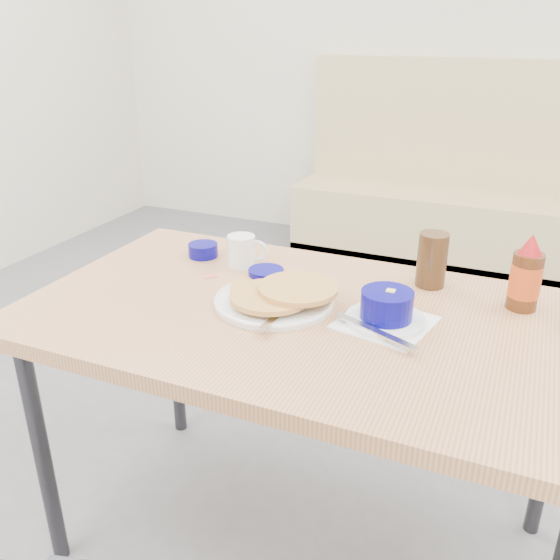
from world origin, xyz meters
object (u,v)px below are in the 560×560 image
at_px(grits_setting, 386,310).
at_px(butter_bowl, 266,277).
at_px(dining_table, 306,334).
at_px(creamer_bowl, 203,250).
at_px(coffee_mug, 243,251).
at_px(pancake_plate, 277,296).
at_px(booth_bench, 449,205).
at_px(amber_tumbler, 432,260).
at_px(syrup_bottle, 526,277).

bearing_deg(grits_setting, butter_bowl, 164.50).
xyz_separation_m(dining_table, creamer_bowl, (-0.42, 0.23, 0.08)).
xyz_separation_m(dining_table, coffee_mug, (-0.28, 0.21, 0.11)).
relative_size(dining_table, coffee_mug, 12.10).
relative_size(dining_table, pancake_plate, 4.26).
bearing_deg(creamer_bowl, booth_bench, 79.61).
bearing_deg(amber_tumbler, booth_bench, 96.26).
xyz_separation_m(creamer_bowl, amber_tumbler, (0.67, 0.05, 0.05)).
bearing_deg(syrup_bottle, amber_tumbler, 167.84).
bearing_deg(coffee_mug, grits_setting, -22.18).
height_order(dining_table, syrup_bottle, syrup_bottle).
xyz_separation_m(creamer_bowl, syrup_bottle, (0.90, 0.00, 0.06)).
height_order(booth_bench, syrup_bottle, booth_bench).
distance_m(amber_tumbler, syrup_bottle, 0.24).
distance_m(pancake_plate, coffee_mug, 0.27).
height_order(dining_table, coffee_mug, coffee_mug).
distance_m(pancake_plate, amber_tumbler, 0.43).
distance_m(grits_setting, creamer_bowl, 0.65).
bearing_deg(dining_table, grits_setting, 4.62).
distance_m(dining_table, grits_setting, 0.22).
relative_size(dining_table, creamer_bowl, 15.77).
distance_m(coffee_mug, butter_bowl, 0.15).
height_order(booth_bench, grits_setting, booth_bench).
bearing_deg(creamer_bowl, dining_table, -28.22).
distance_m(dining_table, coffee_mug, 0.36).
bearing_deg(booth_bench, pancake_plate, -91.96).
bearing_deg(coffee_mug, syrup_bottle, 1.80).
relative_size(pancake_plate, amber_tumbler, 2.23).
xyz_separation_m(pancake_plate, creamer_bowl, (-0.34, 0.21, -0.00)).
relative_size(grits_setting, syrup_bottle, 1.30).
distance_m(pancake_plate, grits_setting, 0.28).
bearing_deg(booth_bench, coffee_mug, -96.82).
bearing_deg(syrup_bottle, dining_table, -154.27).
xyz_separation_m(creamer_bowl, butter_bowl, (0.26, -0.11, 0.00)).
bearing_deg(creamer_bowl, grits_setting, -18.95).
xyz_separation_m(pancake_plate, grits_setting, (0.28, 0.00, 0.01)).
distance_m(pancake_plate, syrup_bottle, 0.61).
distance_m(grits_setting, butter_bowl, 0.37).
relative_size(creamer_bowl, butter_bowl, 0.93).
distance_m(booth_bench, syrup_bottle, 2.40).
distance_m(booth_bench, grits_setting, 2.57).
xyz_separation_m(dining_table, amber_tumbler, (0.25, 0.28, 0.14)).
bearing_deg(butter_bowl, amber_tumbler, 22.37).
height_order(amber_tumbler, syrup_bottle, syrup_bottle).
height_order(dining_table, grits_setting, grits_setting).
bearing_deg(creamer_bowl, amber_tumbler, 4.66).
height_order(coffee_mug, butter_bowl, coffee_mug).
relative_size(dining_table, butter_bowl, 14.59).
bearing_deg(syrup_bottle, pancake_plate, -159.02).
relative_size(butter_bowl, amber_tumbler, 0.65).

